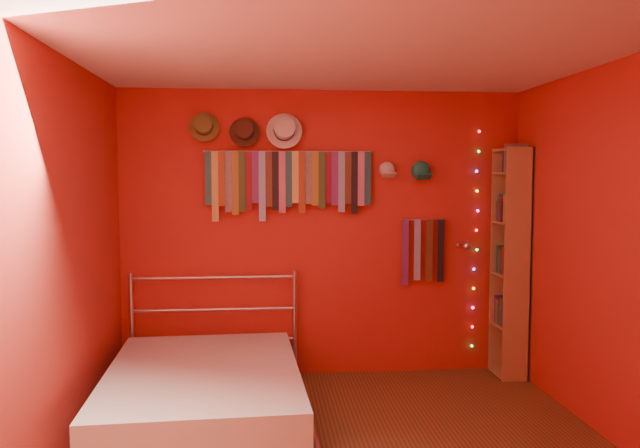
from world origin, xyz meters
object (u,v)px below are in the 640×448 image
object	(u,v)px
tie_rack	(288,179)
bookshelf	(515,261)
reading_lamp	(465,246)
bed	(204,394)

from	to	relation	value
tie_rack	bookshelf	bearing A→B (deg)	-4.49
reading_lamp	bed	world-z (taller)	reading_lamp
reading_lamp	bed	bearing A→B (deg)	-158.23
reading_lamp	tie_rack	bearing A→B (deg)	174.14
bookshelf	bed	bearing A→B (deg)	-161.63
reading_lamp	bookshelf	bearing A→B (deg)	0.24
tie_rack	bed	world-z (taller)	tie_rack
reading_lamp	bookshelf	xyz separation A→B (m)	(0.44, 0.00, -0.14)
tie_rack	bookshelf	distance (m)	2.10
tie_rack	reading_lamp	bearing A→B (deg)	-5.86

